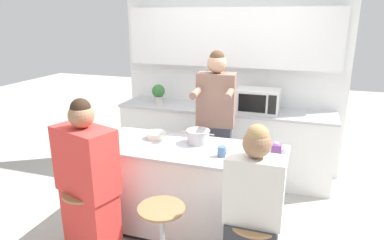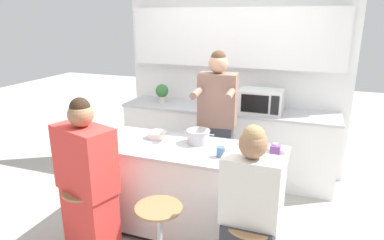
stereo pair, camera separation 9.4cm
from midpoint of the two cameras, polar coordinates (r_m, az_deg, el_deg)
ground_plane at (r=3.66m, az=-1.15°, el=-17.90°), size 16.00×16.00×0.00m
wall_back at (r=4.66m, az=5.81°, el=10.09°), size 3.02×0.22×2.70m
back_counter at (r=4.64m, az=4.62°, el=-3.57°), size 2.80×0.60×0.94m
kitchen_island at (r=3.42m, az=-1.20°, el=-11.59°), size 1.80×0.73×0.90m
bar_stool_leftmost at (r=3.27m, az=-17.77°, el=-15.83°), size 0.38×0.38×0.66m
bar_stool_center at (r=2.93m, az=-5.95°, el=-19.25°), size 0.38×0.38×0.66m
person_cooking at (r=3.75m, az=3.20°, el=-1.92°), size 0.46×0.57×1.76m
person_wrapped_blanket at (r=3.11m, az=-17.76°, el=-10.70°), size 0.60×0.44×1.47m
person_seated_near at (r=2.64m, az=8.97°, el=-16.58°), size 0.41×0.26×1.39m
cooking_pot at (r=3.32m, az=0.22°, el=-2.78°), size 0.32×0.23×0.13m
fruit_bowl at (r=3.12m, az=13.05°, el=-5.02°), size 0.18×0.18×0.08m
mixing_bowl_steel at (r=3.48m, az=-6.74°, el=-2.52°), size 0.20×0.20×0.07m
coffee_cup_near at (r=3.02m, az=4.09°, el=-5.27°), size 0.11×0.08×0.09m
banana_bunch at (r=3.13m, az=9.19°, el=-5.10°), size 0.16×0.11×0.05m
juice_carton at (r=2.87m, az=12.92°, el=-5.74°), size 0.08×0.08×0.21m
microwave at (r=4.35m, az=10.32°, el=3.23°), size 0.53×0.35×0.29m
potted_plant at (r=4.76m, az=-6.18°, el=4.58°), size 0.18×0.18×0.25m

